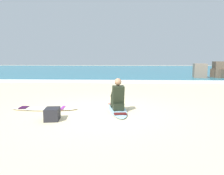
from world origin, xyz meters
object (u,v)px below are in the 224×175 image
(surfboard_main, at_px, (117,109))
(surfboard_spare_near, at_px, (45,108))
(surfer_seated, at_px, (118,97))
(beach_bag, at_px, (52,114))

(surfboard_main, height_order, surfboard_spare_near, same)
(surfboard_main, relative_size, surfboard_spare_near, 1.10)
(surfer_seated, distance_m, beach_bag, 2.00)
(beach_bag, bearing_deg, surfboard_spare_near, 118.49)
(surfer_seated, xyz_separation_m, surfboard_spare_near, (-2.32, 0.13, -0.40))
(surfboard_main, distance_m, surfer_seated, 0.44)
(surfboard_spare_near, bearing_deg, surfer_seated, -3.14)
(beach_bag, bearing_deg, surfer_seated, 31.08)
(surfer_seated, relative_size, beach_bag, 1.97)
(surfboard_main, bearing_deg, surfboard_spare_near, -178.93)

